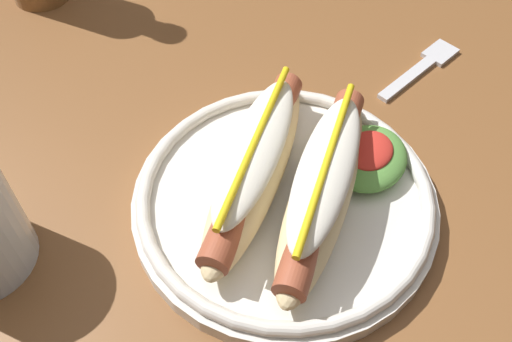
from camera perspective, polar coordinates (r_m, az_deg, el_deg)
name	(u,v)px	position (r m, az deg, el deg)	size (l,w,h in m)	color
dining_table	(178,212)	(0.63, -7.79, -4.08)	(1.22, 0.92, 0.74)	brown
hot_dog_plate	(290,187)	(0.48, 3.44, -1.57)	(0.26, 0.26, 0.08)	silver
fork	(423,66)	(0.65, 16.33, 9.99)	(0.12, 0.05, 0.00)	silver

